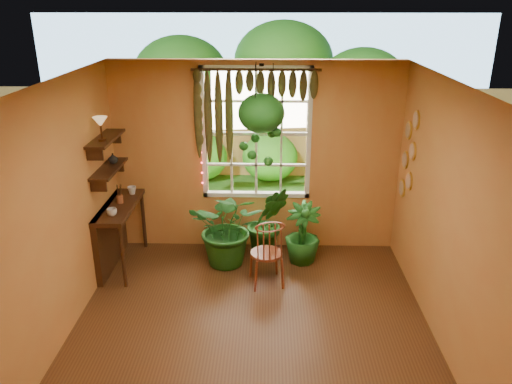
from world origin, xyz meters
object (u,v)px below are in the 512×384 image
potted_plant_mid (268,222)px  potted_plant_left (229,227)px  hanging_basket (261,120)px  windsor_chair (267,262)px  counter_ledge (113,228)px

potted_plant_mid → potted_plant_left: bearing=-157.5°
potted_plant_mid → hanging_basket: hanging_basket is taller
potted_plant_left → windsor_chair: bearing=-45.5°
counter_ledge → windsor_chair: 2.14m
windsor_chair → potted_plant_left: bearing=121.9°
windsor_chair → hanging_basket: (-0.09, 0.72, 1.67)m
hanging_basket → potted_plant_mid: bearing=16.6°
windsor_chair → potted_plant_mid: 0.78m
windsor_chair → potted_plant_left: 0.78m
counter_ledge → potted_plant_mid: potted_plant_mid is taller
potted_plant_mid → hanging_basket: 1.46m
counter_ledge → windsor_chair: windsor_chair is taller
counter_ledge → windsor_chair: size_ratio=1.11×
potted_plant_mid → hanging_basket: size_ratio=0.82×
counter_ledge → hanging_basket: hanging_basket is taller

